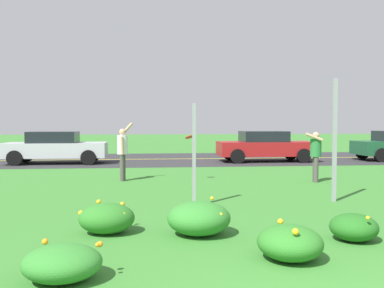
{
  "coord_description": "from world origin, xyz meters",
  "views": [
    {
      "loc": [
        -1.92,
        -2.9,
        1.81
      ],
      "look_at": [
        -0.44,
        10.75,
        1.16
      ],
      "focal_mm": 40.66,
      "sensor_mm": 36.0,
      "label": 1
    }
  ],
  "objects_px": {
    "frisbee_red": "(189,137)",
    "car_silver_center_left": "(55,147)",
    "sign_post_by_roadside": "(335,140)",
    "person_thrower_white_shirt": "(123,149)",
    "sign_post_near_path": "(194,155)",
    "person_catcher_green_shirt": "(316,152)",
    "car_red_center_right": "(265,146)"
  },
  "relations": [
    {
      "from": "person_thrower_white_shirt",
      "to": "person_catcher_green_shirt",
      "type": "bearing_deg",
      "value": -9.14
    },
    {
      "from": "sign_post_by_roadside",
      "to": "sign_post_near_path",
      "type": "bearing_deg",
      "value": -175.41
    },
    {
      "from": "frisbee_red",
      "to": "car_silver_center_left",
      "type": "distance_m",
      "value": 8.52
    },
    {
      "from": "sign_post_by_roadside",
      "to": "frisbee_red",
      "type": "height_order",
      "value": "sign_post_by_roadside"
    },
    {
      "from": "car_red_center_right",
      "to": "frisbee_red",
      "type": "bearing_deg",
      "value": -123.31
    },
    {
      "from": "person_thrower_white_shirt",
      "to": "car_red_center_right",
      "type": "height_order",
      "value": "person_thrower_white_shirt"
    },
    {
      "from": "sign_post_near_path",
      "to": "person_thrower_white_shirt",
      "type": "height_order",
      "value": "sign_post_near_path"
    },
    {
      "from": "sign_post_by_roadside",
      "to": "car_red_center_right",
      "type": "distance_m",
      "value": 10.61
    },
    {
      "from": "person_thrower_white_shirt",
      "to": "car_silver_center_left",
      "type": "distance_m",
      "value": 7.13
    },
    {
      "from": "person_catcher_green_shirt",
      "to": "car_red_center_right",
      "type": "bearing_deg",
      "value": 86.53
    },
    {
      "from": "sign_post_near_path",
      "to": "sign_post_by_roadside",
      "type": "xyz_separation_m",
      "value": [
        3.31,
        0.27,
        0.3
      ]
    },
    {
      "from": "person_catcher_green_shirt",
      "to": "car_red_center_right",
      "type": "height_order",
      "value": "person_catcher_green_shirt"
    },
    {
      "from": "person_thrower_white_shirt",
      "to": "car_silver_center_left",
      "type": "height_order",
      "value": "person_thrower_white_shirt"
    },
    {
      "from": "sign_post_by_roadside",
      "to": "person_thrower_white_shirt",
      "type": "distance_m",
      "value": 6.61
    },
    {
      "from": "person_thrower_white_shirt",
      "to": "person_catcher_green_shirt",
      "type": "relative_size",
      "value": 1.19
    },
    {
      "from": "sign_post_near_path",
      "to": "car_red_center_right",
      "type": "height_order",
      "value": "sign_post_near_path"
    },
    {
      "from": "sign_post_near_path",
      "to": "person_catcher_green_shirt",
      "type": "relative_size",
      "value": 1.45
    },
    {
      "from": "person_catcher_green_shirt",
      "to": "frisbee_red",
      "type": "relative_size",
      "value": 5.61
    },
    {
      "from": "person_thrower_white_shirt",
      "to": "sign_post_by_roadside",
      "type": "bearing_deg",
      "value": -39.7
    },
    {
      "from": "person_catcher_green_shirt",
      "to": "sign_post_near_path",
      "type": "bearing_deg",
      "value": -139.86
    },
    {
      "from": "frisbee_red",
      "to": "person_thrower_white_shirt",
      "type": "bearing_deg",
      "value": 173.43
    },
    {
      "from": "car_silver_center_left",
      "to": "person_thrower_white_shirt",
      "type": "bearing_deg",
      "value": -62.08
    },
    {
      "from": "car_silver_center_left",
      "to": "person_catcher_green_shirt",
      "type": "bearing_deg",
      "value": -38.0
    },
    {
      "from": "sign_post_by_roadside",
      "to": "car_silver_center_left",
      "type": "height_order",
      "value": "sign_post_by_roadside"
    },
    {
      "from": "sign_post_by_roadside",
      "to": "frisbee_red",
      "type": "xyz_separation_m",
      "value": [
        -2.99,
        3.97,
        -0.04
      ]
    },
    {
      "from": "person_thrower_white_shirt",
      "to": "frisbee_red",
      "type": "distance_m",
      "value": 2.14
    },
    {
      "from": "sign_post_by_roadside",
      "to": "car_silver_center_left",
      "type": "distance_m",
      "value": 13.48
    },
    {
      "from": "sign_post_near_path",
      "to": "frisbee_red",
      "type": "relative_size",
      "value": 8.14
    },
    {
      "from": "car_red_center_right",
      "to": "sign_post_by_roadside",
      "type": "bearing_deg",
      "value": -97.08
    },
    {
      "from": "sign_post_near_path",
      "to": "car_red_center_right",
      "type": "xyz_separation_m",
      "value": [
        4.62,
        10.77,
        -0.39
      ]
    },
    {
      "from": "person_thrower_white_shirt",
      "to": "car_red_center_right",
      "type": "bearing_deg",
      "value": 44.59
    },
    {
      "from": "frisbee_red",
      "to": "sign_post_near_path",
      "type": "bearing_deg",
      "value": -94.41
    }
  ]
}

